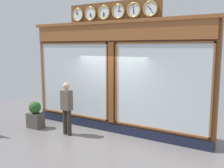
{
  "coord_description": "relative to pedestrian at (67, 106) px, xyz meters",
  "views": [
    {
      "loc": [
        -4.16,
        6.92,
        2.81
      ],
      "look_at": [
        0.0,
        0.0,
        1.61
      ],
      "focal_mm": 40.51,
      "sensor_mm": 36.0,
      "label": 1
    }
  ],
  "objects": [
    {
      "name": "ground_plane",
      "position": [
        -1.1,
        1.83,
        -0.93
      ],
      "size": [
        14.0,
        14.0,
        0.0
      ],
      "primitive_type": "plane",
      "color": "slate"
    },
    {
      "name": "shop_facade",
      "position": [
        -1.1,
        -1.09,
        0.92
      ],
      "size": [
        6.52,
        0.42,
        4.18
      ],
      "color": "brown",
      "rests_on": "ground_plane"
    },
    {
      "name": "pedestrian",
      "position": [
        0.0,
        0.0,
        0.0
      ],
      "size": [
        0.39,
        0.27,
        1.69
      ],
      "color": "#312A24",
      "rests_on": "ground_plane"
    },
    {
      "name": "planter_box",
      "position": [
        1.41,
        0.04,
        -0.67
      ],
      "size": [
        0.56,
        0.36,
        0.52
      ],
      "primitive_type": "cube",
      "color": "#4C4742",
      "rests_on": "ground_plane"
    },
    {
      "name": "planter_shrub",
      "position": [
        1.41,
        0.04,
        -0.21
      ],
      "size": [
        0.42,
        0.42,
        0.42
      ],
      "primitive_type": "sphere",
      "color": "#285623",
      "rests_on": "planter_box"
    }
  ]
}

